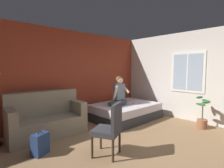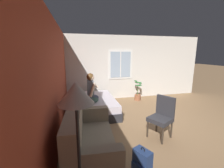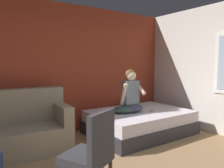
{
  "view_description": "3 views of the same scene",
  "coord_description": "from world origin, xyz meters",
  "px_view_note": "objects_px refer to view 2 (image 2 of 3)",
  "views": [
    {
      "loc": [
        -2.6,
        -1.94,
        1.6
      ],
      "look_at": [
        0.68,
        1.6,
        1.16
      ],
      "focal_mm": 28.0,
      "sensor_mm": 36.0,
      "label": 1
    },
    {
      "loc": [
        -3.46,
        2.26,
        1.97
      ],
      "look_at": [
        0.46,
        1.31,
        1.13
      ],
      "focal_mm": 24.0,
      "sensor_mm": 36.0,
      "label": 2
    },
    {
      "loc": [
        -1.62,
        -1.65,
        1.48
      ],
      "look_at": [
        0.74,
        1.84,
        1.08
      ],
      "focal_mm": 35.0,
      "sensor_mm": 36.0,
      "label": 3
    }
  ],
  "objects_px": {
    "person_seated": "(91,89)",
    "potted_plant": "(138,93)",
    "side_chair": "(162,115)",
    "throw_pillow": "(93,100)",
    "couch": "(88,142)",
    "backpack": "(142,162)",
    "floor_lamp": "(77,109)",
    "cell_phone": "(97,96)",
    "bed": "(93,105)"
  },
  "relations": [
    {
      "from": "person_seated",
      "to": "floor_lamp",
      "type": "height_order",
      "value": "floor_lamp"
    },
    {
      "from": "couch",
      "to": "floor_lamp",
      "type": "distance_m",
      "value": 1.47
    },
    {
      "from": "side_chair",
      "to": "backpack",
      "type": "bearing_deg",
      "value": 135.2
    },
    {
      "from": "person_seated",
      "to": "floor_lamp",
      "type": "bearing_deg",
      "value": 171.96
    },
    {
      "from": "person_seated",
      "to": "potted_plant",
      "type": "distance_m",
      "value": 2.38
    },
    {
      "from": "floor_lamp",
      "to": "throw_pillow",
      "type": "bearing_deg",
      "value": -8.91
    },
    {
      "from": "couch",
      "to": "floor_lamp",
      "type": "bearing_deg",
      "value": 171.23
    },
    {
      "from": "cell_phone",
      "to": "person_seated",
      "type": "bearing_deg",
      "value": -138.28
    },
    {
      "from": "couch",
      "to": "potted_plant",
      "type": "height_order",
      "value": "couch"
    },
    {
      "from": "side_chair",
      "to": "backpack",
      "type": "height_order",
      "value": "side_chair"
    },
    {
      "from": "person_seated",
      "to": "throw_pillow",
      "type": "xyz_separation_m",
      "value": [
        -0.19,
        -0.02,
        -0.29
      ]
    },
    {
      "from": "person_seated",
      "to": "side_chair",
      "type": "bearing_deg",
      "value": -139.56
    },
    {
      "from": "side_chair",
      "to": "cell_phone",
      "type": "xyz_separation_m",
      "value": [
        2.1,
        1.24,
        -0.05
      ]
    },
    {
      "from": "bed",
      "to": "couch",
      "type": "height_order",
      "value": "couch"
    },
    {
      "from": "backpack",
      "to": "throw_pillow",
      "type": "distance_m",
      "value": 2.54
    },
    {
      "from": "bed",
      "to": "throw_pillow",
      "type": "height_order",
      "value": "throw_pillow"
    },
    {
      "from": "potted_plant",
      "to": "floor_lamp",
      "type": "bearing_deg",
      "value": 149.42
    },
    {
      "from": "throw_pillow",
      "to": "backpack",
      "type": "bearing_deg",
      "value": -167.68
    },
    {
      "from": "couch",
      "to": "potted_plant",
      "type": "relative_size",
      "value": 2.06
    },
    {
      "from": "couch",
      "to": "person_seated",
      "type": "height_order",
      "value": "person_seated"
    },
    {
      "from": "couch",
      "to": "cell_phone",
      "type": "bearing_deg",
      "value": -11.8
    },
    {
      "from": "side_chair",
      "to": "person_seated",
      "type": "xyz_separation_m",
      "value": [
        1.73,
        1.47,
        0.3
      ]
    },
    {
      "from": "couch",
      "to": "throw_pillow",
      "type": "distance_m",
      "value": 2.01
    },
    {
      "from": "potted_plant",
      "to": "couch",
      "type": "bearing_deg",
      "value": 143.89
    },
    {
      "from": "backpack",
      "to": "potted_plant",
      "type": "distance_m",
      "value": 4.0
    },
    {
      "from": "person_seated",
      "to": "backpack",
      "type": "relative_size",
      "value": 1.91
    },
    {
      "from": "throw_pillow",
      "to": "floor_lamp",
      "type": "height_order",
      "value": "floor_lamp"
    },
    {
      "from": "side_chair",
      "to": "floor_lamp",
      "type": "xyz_separation_m",
      "value": [
        -1.47,
        1.93,
        0.9
      ]
    },
    {
      "from": "side_chair",
      "to": "throw_pillow",
      "type": "distance_m",
      "value": 2.12
    },
    {
      "from": "side_chair",
      "to": "potted_plant",
      "type": "xyz_separation_m",
      "value": [
        2.78,
        -0.59,
        -0.23
      ]
    },
    {
      "from": "person_seated",
      "to": "throw_pillow",
      "type": "bearing_deg",
      "value": -174.31
    },
    {
      "from": "person_seated",
      "to": "backpack",
      "type": "bearing_deg",
      "value": -168.15
    },
    {
      "from": "couch",
      "to": "throw_pillow",
      "type": "bearing_deg",
      "value": -8.99
    },
    {
      "from": "bed",
      "to": "side_chair",
      "type": "xyz_separation_m",
      "value": [
        -1.93,
        -1.42,
        0.3
      ]
    },
    {
      "from": "backpack",
      "to": "potted_plant",
      "type": "relative_size",
      "value": 0.54
    },
    {
      "from": "couch",
      "to": "cell_phone",
      "type": "xyz_separation_m",
      "value": [
        2.54,
        -0.53,
        0.09
      ]
    },
    {
      "from": "person_seated",
      "to": "potted_plant",
      "type": "xyz_separation_m",
      "value": [
        1.05,
        -2.06,
        -0.53
      ]
    },
    {
      "from": "throw_pillow",
      "to": "potted_plant",
      "type": "distance_m",
      "value": 2.41
    },
    {
      "from": "floor_lamp",
      "to": "potted_plant",
      "type": "height_order",
      "value": "floor_lamp"
    },
    {
      "from": "person_seated",
      "to": "potted_plant",
      "type": "height_order",
      "value": "person_seated"
    },
    {
      "from": "couch",
      "to": "backpack",
      "type": "distance_m",
      "value": 1.0
    },
    {
      "from": "person_seated",
      "to": "floor_lamp",
      "type": "relative_size",
      "value": 0.51
    },
    {
      "from": "bed",
      "to": "side_chair",
      "type": "bearing_deg",
      "value": -143.65
    },
    {
      "from": "person_seated",
      "to": "floor_lamp",
      "type": "xyz_separation_m",
      "value": [
        -3.2,
        0.45,
        0.59
      ]
    },
    {
      "from": "couch",
      "to": "throw_pillow",
      "type": "relative_size",
      "value": 3.65
    },
    {
      "from": "backpack",
      "to": "cell_phone",
      "type": "xyz_separation_m",
      "value": [
        3.02,
        0.32,
        0.29
      ]
    },
    {
      "from": "cell_phone",
      "to": "potted_plant",
      "type": "distance_m",
      "value": 1.96
    },
    {
      "from": "throw_pillow",
      "to": "floor_lamp",
      "type": "distance_m",
      "value": 3.17
    },
    {
      "from": "couch",
      "to": "backpack",
      "type": "height_order",
      "value": "couch"
    },
    {
      "from": "person_seated",
      "to": "throw_pillow",
      "type": "height_order",
      "value": "person_seated"
    }
  ]
}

